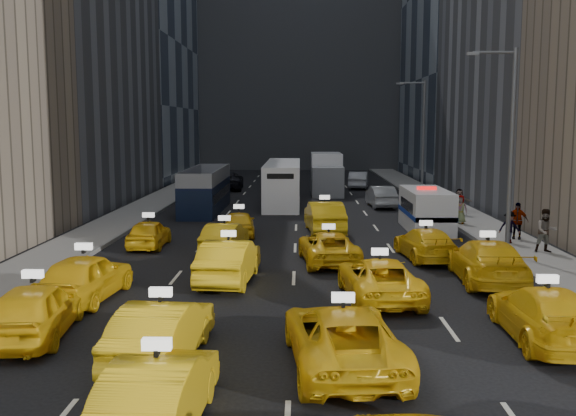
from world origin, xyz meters
The scene contains 37 objects.
ground centered at (0.00, 0.00, 0.00)m, with size 160.00×160.00×0.00m, color black.
sidewalk_west centered at (-10.50, 25.00, 0.07)m, with size 3.00×90.00×0.15m, color gray.
sidewalk_east centered at (10.50, 25.00, 0.07)m, with size 3.00×90.00×0.15m, color gray.
curb_west centered at (-9.05, 25.00, 0.09)m, with size 0.15×90.00×0.18m, color slate.
curb_east centered at (9.05, 25.00, 0.09)m, with size 0.15×90.00×0.18m, color slate.
building_backdrop centered at (0.00, 72.00, 20.00)m, with size 30.00×12.00×40.00m, color slate.
streetlight_near centered at (9.18, 12.00, 4.92)m, with size 2.15×0.22×9.00m.
streetlight_far centered at (9.18, 32.00, 4.92)m, with size 2.15×0.22×9.00m.
taxi_1 centered at (-2.44, -4.23, 0.74)m, with size 1.56×4.48×1.48m, color yellow.
taxi_4 centered at (-6.98, 1.00, 0.78)m, with size 1.85×4.59×1.56m, color yellow.
taxi_5 centered at (-3.16, -0.62, 0.76)m, with size 1.61×4.61×1.52m, color yellow.
taxi_6 centered at (1.27, -0.95, 0.75)m, with size 2.48×5.38×1.50m, color yellow.
taxi_7 centered at (6.84, 1.04, 0.74)m, with size 2.08×5.11×1.48m, color yellow.
taxi_8 centered at (-6.86, 4.75, 0.80)m, with size 1.89×4.70×1.60m, color yellow.
taxi_9 centered at (-2.39, 7.35, 0.80)m, with size 1.69×4.86×1.60m, color yellow.
taxi_10 centered at (2.88, 5.11, 0.70)m, with size 2.31×5.01×1.39m, color yellow.
taxi_11 centered at (7.12, 7.53, 0.79)m, with size 2.22×5.46×1.58m, color yellow.
taxi_12 centered at (-6.92, 14.00, 0.67)m, with size 1.57×3.91×1.33m, color yellow.
taxi_13 centered at (-3.20, 12.86, 0.68)m, with size 1.44×4.13×1.36m, color yellow.
taxi_14 centered at (1.43, 10.74, 0.66)m, with size 2.20×4.78×1.33m, color yellow.
taxi_15 centered at (5.66, 11.60, 0.68)m, with size 1.90×4.68×1.36m, color yellow.
taxi_16 centered at (-2.95, 17.07, 0.67)m, with size 1.59×3.96×1.35m, color yellow.
taxi_17 centered at (1.55, 18.54, 0.84)m, with size 1.77×5.08×1.67m, color yellow.
nypd_van centered at (7.15, 19.26, 1.09)m, with size 2.33×5.69×2.42m.
double_decker centered at (-6.13, 26.95, 1.40)m, with size 3.10×9.91×2.84m.
city_bus centered at (-1.05, 30.89, 1.51)m, with size 3.18×11.90×3.04m.
box_truck centered at (2.43, 37.99, 1.66)m, with size 2.95×7.50×3.37m.
misc_car_0 centered at (5.93, 29.29, 0.75)m, with size 1.58×4.54×1.50m, color #989C9F.
misc_car_1 centered at (-6.30, 41.31, 0.80)m, with size 2.66×5.78×1.61m, color black.
misc_car_2 centered at (2.82, 47.56, 0.79)m, with size 2.23×5.48×1.59m, color gray.
misc_car_3 centered at (-1.39, 44.43, 0.81)m, with size 1.92×4.77×1.62m, color black.
misc_car_4 centered at (5.53, 42.63, 0.77)m, with size 1.62×4.65×1.53m, color #A7A9AF.
pedestrian_1 centered at (11.13, 12.44, 1.12)m, with size 0.94×0.51×1.93m, color gray.
pedestrian_2 centered at (10.24, 14.65, 0.92)m, with size 0.99×0.41×1.53m, color gray.
pedestrian_3 centered at (10.96, 15.78, 1.06)m, with size 1.07×0.49×1.82m, color gray.
pedestrian_4 centered at (9.40, 20.73, 0.97)m, with size 0.80×0.44×1.63m, color gray.
pedestrian_5 centered at (10.23, 24.40, 0.97)m, with size 1.52×0.44×1.64m, color gray.
Camera 1 is at (0.25, -15.77, 5.79)m, focal length 40.00 mm.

